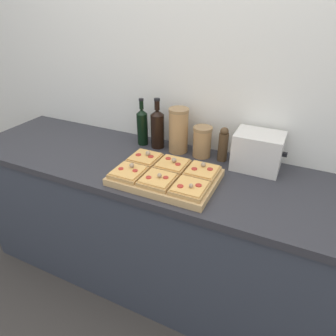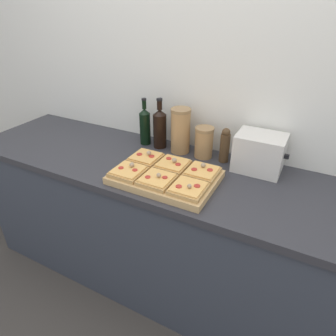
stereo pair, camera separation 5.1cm
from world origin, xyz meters
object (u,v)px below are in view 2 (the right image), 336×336
Objects in this scene: olive_oil_bottle at (145,126)px; toaster_oven at (259,153)px; cutting_board at (165,177)px; grain_jar_tall at (180,131)px; grain_jar_short at (204,142)px; wine_bottle at (160,128)px; pepper_mill at (225,145)px.

olive_oil_bottle reaches higher than toaster_oven.
grain_jar_tall is (-0.08, 0.34, 0.12)m from cutting_board.
grain_jar_short is at bearing 0.00° from grain_jar_tall.
olive_oil_bottle reaches higher than cutting_board.
wine_bottle is 0.60m from toaster_oven.
cutting_board is at bearing -57.23° from wine_bottle.
wine_bottle is 0.41m from pepper_mill.
wine_bottle reaches higher than grain_jar_short.
wine_bottle is at bearing 180.00° from grain_jar_tall.
grain_jar_tall is 1.33× the size of pepper_mill.
grain_jar_short is at bearing 178.48° from toaster_oven.
cutting_board is 1.90× the size of toaster_oven.
grain_jar_short is 0.12m from pepper_mill.
wine_bottle reaches higher than toaster_oven.
pepper_mill is 0.74× the size of toaster_oven.
grain_jar_short is (0.15, 0.00, -0.04)m from grain_jar_tall.
pepper_mill is at bearing 0.00° from grain_jar_short.
grain_jar_tall reaches higher than toaster_oven.
wine_bottle is 0.29m from grain_jar_short.
wine_bottle is 1.70× the size of grain_jar_short.
wine_bottle reaches higher than pepper_mill.
wine_bottle is (0.11, -0.00, 0.01)m from olive_oil_bottle.
grain_jar_tall is at bearing 178.97° from toaster_oven.
wine_bottle is at bearing 179.20° from toaster_oven.
cutting_board is at bearing -102.08° from grain_jar_short.
olive_oil_bottle reaches higher than grain_jar_short.
cutting_board is at bearing -139.74° from toaster_oven.
cutting_board is 1.76× the size of olive_oil_bottle.
olive_oil_bottle is 0.71m from toaster_oven.
grain_jar_tall reaches higher than grain_jar_short.
olive_oil_bottle is at bearing 180.00° from grain_jar_tall.
grain_jar_short is (0.07, 0.34, 0.07)m from cutting_board.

